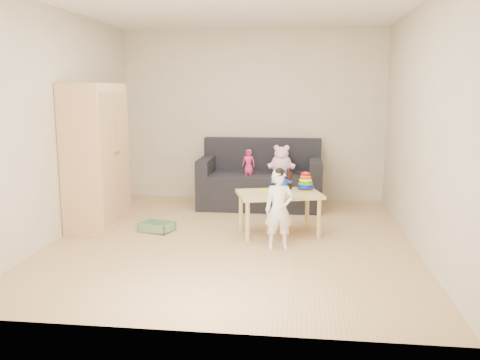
# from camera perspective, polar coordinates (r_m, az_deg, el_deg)

# --- Properties ---
(room) EXTENTS (4.50, 4.50, 4.50)m
(room) POSITION_cam_1_polar(r_m,az_deg,el_deg) (5.61, -0.82, 6.11)
(room) COLOR tan
(room) RESTS_ON ground
(wardrobe) EXTENTS (0.49, 0.98, 1.77)m
(wardrobe) POSITION_cam_1_polar(r_m,az_deg,el_deg) (6.47, -15.86, 2.56)
(wardrobe) COLOR tan
(wardrobe) RESTS_ON ground
(sofa) EXTENTS (1.75, 0.88, 0.49)m
(sofa) POSITION_cam_1_polar(r_m,az_deg,el_deg) (7.40, 2.29, -1.15)
(sofa) COLOR black
(sofa) RESTS_ON ground
(play_table) EXTENTS (1.08, 0.84, 0.50)m
(play_table) POSITION_cam_1_polar(r_m,az_deg,el_deg) (6.02, 4.38, -3.75)
(play_table) COLOR #DDC879
(play_table) RESTS_ON ground
(storage_bin) EXTENTS (0.44, 0.38, 0.11)m
(storage_bin) POSITION_cam_1_polar(r_m,az_deg,el_deg) (6.25, -9.32, -5.18)
(storage_bin) COLOR #658963
(storage_bin) RESTS_ON ground
(toddler) EXTENTS (0.34, 0.26, 0.83)m
(toddler) POSITION_cam_1_polar(r_m,az_deg,el_deg) (5.45, 4.42, -3.44)
(toddler) COLOR white
(toddler) RESTS_ON ground
(pink_bear) EXTENTS (0.34, 0.30, 0.35)m
(pink_bear) POSITION_cam_1_polar(r_m,az_deg,el_deg) (7.29, 4.67, 2.03)
(pink_bear) COLOR #FFBBE0
(pink_bear) RESTS_ON sofa
(doll) EXTENTS (0.19, 0.14, 0.35)m
(doll) POSITION_cam_1_polar(r_m,az_deg,el_deg) (7.25, 0.97, 2.03)
(doll) COLOR #E32A67
(doll) RESTS_ON sofa
(ring_stacker) EXTENTS (0.20, 0.20, 0.23)m
(ring_stacker) POSITION_cam_1_polar(r_m,az_deg,el_deg) (6.08, 7.35, -0.39)
(ring_stacker) COLOR #CFC60A
(ring_stacker) RESTS_ON play_table
(brown_bottle) EXTENTS (0.09, 0.09, 0.25)m
(brown_bottle) POSITION_cam_1_polar(r_m,az_deg,el_deg) (6.19, 5.49, -0.01)
(brown_bottle) COLOR black
(brown_bottle) RESTS_ON play_table
(blue_plush) EXTENTS (0.22, 0.17, 0.25)m
(blue_plush) POSITION_cam_1_polar(r_m,az_deg,el_deg) (6.14, 4.66, 0.11)
(blue_plush) COLOR blue
(blue_plush) RESTS_ON play_table
(wooden_figure) EXTENTS (0.04, 0.04, 0.10)m
(wooden_figure) POSITION_cam_1_polar(r_m,az_deg,el_deg) (5.89, 3.53, -1.07)
(wooden_figure) COLOR brown
(wooden_figure) RESTS_ON play_table
(yellow_book) EXTENTS (0.25, 0.25, 0.01)m
(yellow_book) POSITION_cam_1_polar(r_m,az_deg,el_deg) (6.08, 3.29, -1.12)
(yellow_book) COLOR #DDEE19
(yellow_book) RESTS_ON play_table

